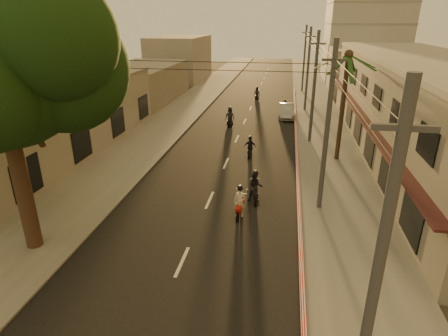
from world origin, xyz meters
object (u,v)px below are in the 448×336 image
at_px(scooter_red, 240,203).
at_px(scooter_far_a, 230,118).
at_px(scooter_far_c, 257,94).
at_px(scooter_mid_a, 255,188).
at_px(scooter_far_b, 285,108).
at_px(parked_car, 287,111).
at_px(scooter_mid_b, 250,148).
at_px(broadleaf_tree, 6,57).
at_px(palm_tree, 348,61).

relative_size(scooter_red, scooter_far_a, 0.93).
height_order(scooter_red, scooter_far_c, scooter_red).
relative_size(scooter_mid_a, scooter_far_c, 1.10).
bearing_deg(scooter_red, scooter_far_b, 87.97).
bearing_deg(scooter_far_a, parked_car, 36.98).
distance_m(scooter_red, scooter_far_a, 17.83).
height_order(scooter_mid_b, scooter_far_a, scooter_far_a).
distance_m(broadleaf_tree, parked_car, 29.32).
xyz_separation_m(palm_tree, scooter_mid_b, (-6.43, -0.33, -6.41)).
height_order(scooter_red, scooter_far_b, scooter_red).
xyz_separation_m(broadleaf_tree, scooter_mid_a, (9.21, 6.18, -7.61)).
bearing_deg(scooter_far_a, scooter_mid_a, -77.64).
relative_size(palm_tree, scooter_far_b, 5.16).
bearing_deg(scooter_far_a, scooter_mid_b, -72.81).
bearing_deg(scooter_far_c, broadleaf_tree, -98.52).
xyz_separation_m(palm_tree, scooter_red, (-6.04, -9.55, -6.37)).
xyz_separation_m(scooter_mid_b, parked_car, (2.63, 12.61, -0.01)).
distance_m(scooter_far_b, scooter_far_c, 7.92).
distance_m(scooter_mid_a, scooter_far_c, 28.58).
distance_m(scooter_red, scooter_far_b, 23.40).
xyz_separation_m(scooter_red, parked_car, (2.24, 21.83, -0.05)).
bearing_deg(broadleaf_tree, scooter_far_c, 78.69).
xyz_separation_m(scooter_far_b, scooter_far_c, (-3.63, 7.05, 0.04)).
relative_size(scooter_mid_a, scooter_mid_b, 1.14).
bearing_deg(scooter_mid_a, palm_tree, 46.82).
bearing_deg(scooter_mid_a, parked_car, 77.37).
bearing_deg(scooter_red, palm_tree, 60.54).
height_order(parked_car, scooter_far_c, scooter_far_c).
relative_size(scooter_mid_b, scooter_far_c, 0.96).
xyz_separation_m(scooter_mid_b, scooter_far_b, (2.38, 14.10, -0.01)).
distance_m(broadleaf_tree, scooter_mid_a, 13.45).
distance_m(palm_tree, parked_car, 14.37).
height_order(scooter_mid_b, parked_car, scooter_mid_b).
bearing_deg(scooter_mid_b, scooter_far_a, 108.87).
distance_m(scooter_mid_b, scooter_far_a, 8.78).
distance_m(broadleaf_tree, scooter_far_c, 36.18).
bearing_deg(broadleaf_tree, scooter_mid_b, 58.85).
relative_size(broadleaf_tree, parked_car, 2.71).
height_order(broadleaf_tree, scooter_red, broadleaf_tree).
bearing_deg(scooter_far_a, broadleaf_tree, -105.22).
xyz_separation_m(scooter_mid_b, scooter_far_c, (-1.24, 21.14, 0.03)).
distance_m(scooter_mid_b, parked_car, 12.88).
relative_size(scooter_mid_a, scooter_far_a, 0.99).
height_order(broadleaf_tree, scooter_mid_b, broadleaf_tree).
bearing_deg(scooter_mid_b, palm_tree, 3.22).
relative_size(broadleaf_tree, scooter_mid_b, 7.15).
relative_size(palm_tree, scooter_red, 4.49).
distance_m(palm_tree, scooter_far_a, 13.73).
bearing_deg(scooter_far_b, scooter_mid_b, -79.12).
bearing_deg(scooter_far_c, parked_car, -62.80).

